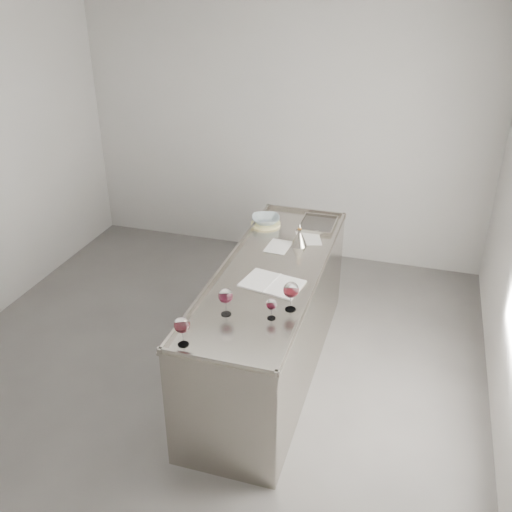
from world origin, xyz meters
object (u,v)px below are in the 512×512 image
(wine_glass_small, at_px, (272,305))
(notebook, at_px, (272,283))
(wine_funnel, at_px, (299,239))
(ceramic_bowl, at_px, (266,220))
(wine_glass_left, at_px, (182,326))
(counter, at_px, (271,321))
(wine_glass_right, at_px, (291,291))
(wine_glass_middle, at_px, (226,297))

(wine_glass_small, bearing_deg, notebook, 105.00)
(wine_glass_small, bearing_deg, wine_funnel, 93.77)
(notebook, height_order, ceramic_bowl, ceramic_bowl)
(notebook, relative_size, ceramic_bowl, 1.91)
(wine_glass_left, relative_size, wine_glass_small, 1.35)
(counter, xyz_separation_m, wine_glass_right, (0.27, -0.50, 0.62))
(wine_glass_right, xyz_separation_m, wine_funnel, (-0.17, 0.98, -0.09))
(ceramic_bowl, height_order, wine_funnel, wine_funnel)
(wine_glass_left, distance_m, wine_funnel, 1.60)
(ceramic_bowl, bearing_deg, wine_funnel, -39.60)
(ceramic_bowl, xyz_separation_m, wine_funnel, (0.38, -0.32, 0.01))
(wine_glass_middle, xyz_separation_m, notebook, (0.19, 0.47, -0.13))
(wine_glass_left, height_order, wine_glass_right, wine_glass_right)
(wine_glass_right, xyz_separation_m, wine_glass_small, (-0.09, -0.14, -0.05))
(wine_glass_right, height_order, wine_glass_small, wine_glass_right)
(counter, height_order, notebook, counter)
(counter, distance_m, notebook, 0.52)
(ceramic_bowl, relative_size, wine_funnel, 1.24)
(wine_glass_left, xyz_separation_m, ceramic_bowl, (-0.01, 1.87, -0.09))
(counter, relative_size, wine_glass_middle, 12.33)
(wine_glass_right, bearing_deg, wine_glass_small, -123.96)
(wine_funnel, bearing_deg, wine_glass_small, -86.23)
(wine_glass_middle, bearing_deg, counter, 79.71)
(wine_glass_small, distance_m, notebook, 0.46)
(wine_glass_right, bearing_deg, ceramic_bowl, 113.07)
(wine_glass_left, xyz_separation_m, wine_glass_right, (0.54, 0.58, 0.01))
(counter, distance_m, wine_glass_left, 1.27)
(notebook, bearing_deg, wine_glass_middle, -100.89)
(notebook, relative_size, wine_funnel, 2.38)
(wine_glass_middle, xyz_separation_m, ceramic_bowl, (-0.15, 1.48, -0.09))
(wine_glass_middle, height_order, ceramic_bowl, wine_glass_middle)
(wine_glass_right, bearing_deg, wine_glass_middle, -155.28)
(counter, distance_m, wine_glass_small, 0.88)
(counter, xyz_separation_m, ceramic_bowl, (-0.28, 0.79, 0.52))
(wine_glass_left, relative_size, ceramic_bowl, 0.80)
(notebook, height_order, wine_funnel, wine_funnel)
(counter, height_order, wine_glass_right, wine_glass_right)
(counter, height_order, ceramic_bowl, ceramic_bowl)
(notebook, bearing_deg, wine_glass_small, -64.22)
(wine_glass_middle, relative_size, ceramic_bowl, 0.79)
(counter, relative_size, wine_glass_right, 11.49)
(wine_glass_right, xyz_separation_m, notebook, (-0.21, 0.29, -0.14))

